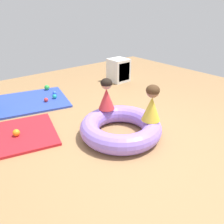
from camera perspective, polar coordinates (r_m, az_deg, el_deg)
name	(u,v)px	position (r m, az deg, el deg)	size (l,w,h in m)	color
ground_plane	(127,136)	(3.38, 3.72, -5.99)	(8.00, 8.00, 0.00)	#9E7549
gym_mat_far_right	(18,103)	(4.76, -22.62, 2.01)	(1.83, 1.17, 0.04)	#2D47B7
gym_mat_center_rear	(0,139)	(3.64, -26.45, -6.08)	(1.55, 1.03, 0.04)	red
inflatable_cushion	(121,127)	(3.31, 2.20, -3.94)	(1.19, 1.19, 0.28)	#9975EA
child_in_yellow	(152,103)	(3.16, 10.04, 2.14)	(0.30, 0.30, 0.52)	yellow
child_in_red	(107,94)	(3.48, -1.37, 4.52)	(0.36, 0.36, 0.50)	red
play_ball_green	(47,87)	(5.24, -16.16, 5.99)	(0.11, 0.11, 0.11)	green
play_ball_orange	(16,133)	(3.55, -23.06, -4.84)	(0.10, 0.10, 0.10)	orange
play_ball_red	(46,100)	(4.59, -16.36, 2.99)	(0.08, 0.08, 0.08)	red
play_ball_teal	(55,96)	(4.70, -14.33, 3.83)	(0.09, 0.09, 0.09)	teal
play_ball_blue	(55,93)	(4.89, -14.34, 4.67)	(0.08, 0.08, 0.08)	blue
storage_cube	(119,70)	(5.69, 1.82, 10.49)	(0.44, 0.44, 0.56)	silver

